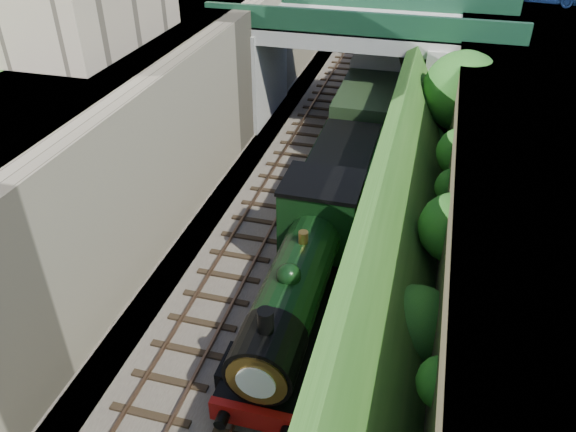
{
  "coord_description": "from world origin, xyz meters",
  "views": [
    {
      "loc": [
        4.57,
        -6.93,
        13.99
      ],
      "look_at": [
        0.0,
        9.85,
        2.48
      ],
      "focal_mm": 35.0,
      "sensor_mm": 36.0,
      "label": 1
    }
  ],
  "objects": [
    {
      "name": "coach_middle",
      "position": [
        1.2,
        45.92,
        2.05
      ],
      "size": [
        2.9,
        18.0,
        3.7
      ],
      "color": "black",
      "rests_on": "trackbed"
    },
    {
      "name": "coach_front",
      "position": [
        1.2,
        27.12,
        2.05
      ],
      "size": [
        2.9,
        18.0,
        3.7
      ],
      "color": "black",
      "rests_on": "trackbed"
    },
    {
      "name": "locomotive",
      "position": [
        1.2,
        7.15,
        1.89
      ],
      "size": [
        3.1,
        10.23,
        3.83
      ],
      "color": "black",
      "rests_on": "trackbed"
    },
    {
      "name": "road_bridge",
      "position": [
        0.94,
        24.0,
        4.08
      ],
      "size": [
        16.0,
        6.4,
        7.25
      ],
      "color": "gray",
      "rests_on": "ground"
    },
    {
      "name": "track_left",
      "position": [
        -2.0,
        20.0,
        0.25
      ],
      "size": [
        2.5,
        90.0,
        0.2
      ],
      "color": "black",
      "rests_on": "trackbed"
    },
    {
      "name": "street_plateau_right",
      "position": [
        9.5,
        20.0,
        3.12
      ],
      "size": [
        8.0,
        90.0,
        6.25
      ],
      "primitive_type": "cube",
      "color": "#262628",
      "rests_on": "ground"
    },
    {
      "name": "tree",
      "position": [
        5.91,
        18.5,
        4.65
      ],
      "size": [
        3.6,
        3.8,
        6.6
      ],
      "color": "black",
      "rests_on": "ground"
    },
    {
      "name": "retaining_wall",
      "position": [
        -5.5,
        20.0,
        3.5
      ],
      "size": [
        1.0,
        90.0,
        7.0
      ],
      "primitive_type": "cube",
      "color": "#756B56",
      "rests_on": "ground"
    },
    {
      "name": "trackbed",
      "position": [
        0.0,
        20.0,
        0.1
      ],
      "size": [
        10.0,
        90.0,
        0.2
      ],
      "primitive_type": "cube",
      "color": "#473F38",
      "rests_on": "ground"
    },
    {
      "name": "street_plateau_left",
      "position": [
        -9.0,
        20.0,
        3.5
      ],
      "size": [
        6.0,
        90.0,
        7.0
      ],
      "primitive_type": "cube",
      "color": "#262628",
      "rests_on": "ground"
    },
    {
      "name": "track_right",
      "position": [
        1.2,
        20.0,
        0.25
      ],
      "size": [
        2.5,
        90.0,
        0.2
      ],
      "color": "black",
      "rests_on": "trackbed"
    },
    {
      "name": "tender",
      "position": [
        1.2,
        14.52,
        1.62
      ],
      "size": [
        2.7,
        6.0,
        3.05
      ],
      "color": "black",
      "rests_on": "trackbed"
    },
    {
      "name": "embankment_slope",
      "position": [
        5.01,
        21.03,
        2.78
      ],
      "size": [
        4.91,
        90.0,
        6.56
      ],
      "color": "#1E4714",
      "rests_on": "ground"
    }
  ]
}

